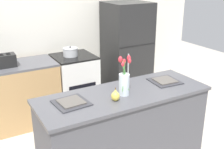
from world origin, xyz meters
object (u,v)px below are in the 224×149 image
object	(u,v)px
pear_figurine	(115,96)
toaster	(5,61)
plate_setting_right	(165,81)
stove_range	(75,84)
plate_setting_left	(71,102)
refrigerator	(127,53)
flower_vase	(124,81)
cooking_pot	(70,52)

from	to	relation	value
pear_figurine	toaster	bearing A→B (deg)	112.96
plate_setting_right	toaster	world-z (taller)	toaster
stove_range	pear_figurine	xyz separation A→B (m)	(-0.27, -1.71, 0.54)
plate_setting_left	plate_setting_right	world-z (taller)	same
refrigerator	flower_vase	bearing A→B (deg)	-123.28
pear_figurine	toaster	size ratio (longest dim) A/B	0.48
refrigerator	pear_figurine	bearing A→B (deg)	-125.43
plate_setting_right	cooking_pot	distance (m)	1.65
refrigerator	cooking_pot	bearing A→B (deg)	179.16
stove_range	plate_setting_left	distance (m)	1.77
pear_figurine	cooking_pot	world-z (taller)	pear_figurine
flower_vase	plate_setting_right	bearing A→B (deg)	7.14
plate_setting_right	toaster	size ratio (longest dim) A/B	1.17
pear_figurine	toaster	xyz separation A→B (m)	(-0.71, 1.67, 0.01)
toaster	cooking_pot	world-z (taller)	toaster
pear_figurine	toaster	world-z (taller)	toaster
stove_range	plate_setting_right	world-z (taller)	plate_setting_right
plate_setting_left	cooking_pot	world-z (taller)	cooking_pot
plate_setting_right	cooking_pot	bearing A→B (deg)	107.63
stove_range	flower_vase	world-z (taller)	flower_vase
flower_vase	plate_setting_left	bearing A→B (deg)	172.24
refrigerator	flower_vase	xyz separation A→B (m)	(-1.07, -1.64, 0.26)
flower_vase	refrigerator	bearing A→B (deg)	56.72
stove_range	plate_setting_right	size ratio (longest dim) A/B	2.80
flower_vase	plate_setting_right	size ratio (longest dim) A/B	1.25
refrigerator	cooking_pot	world-z (taller)	refrigerator
plate_setting_right	refrigerator	bearing A→B (deg)	72.62
stove_range	toaster	xyz separation A→B (m)	(-0.98, -0.04, 0.54)
flower_vase	pear_figurine	size ratio (longest dim) A/B	3.03
refrigerator	cooking_pot	size ratio (longest dim) A/B	7.43
refrigerator	cooking_pot	xyz separation A→B (m)	(-0.99, 0.01, 0.15)
cooking_pot	toaster	bearing A→B (deg)	-176.43
plate_setting_right	cooking_pot	world-z (taller)	cooking_pot
cooking_pot	stove_range	bearing A→B (deg)	-20.88
pear_figurine	refrigerator	bearing A→B (deg)	54.57
flower_vase	cooking_pot	xyz separation A→B (m)	(0.08, 1.65, -0.11)
toaster	plate_setting_left	bearing A→B (deg)	-78.19
toaster	cooking_pot	xyz separation A→B (m)	(0.94, 0.06, -0.02)
refrigerator	flower_vase	distance (m)	1.97
stove_range	pear_figurine	bearing A→B (deg)	-98.96
plate_setting_left	pear_figurine	bearing A→B (deg)	-21.41
refrigerator	plate_setting_left	xyz separation A→B (m)	(-1.61, -1.56, 0.12)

